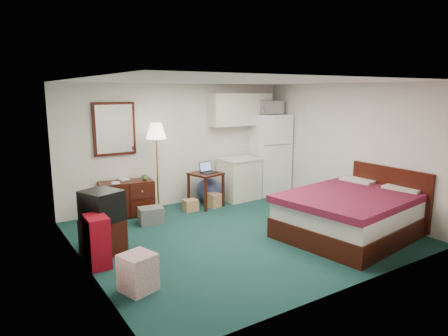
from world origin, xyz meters
TOP-DOWN VIEW (x-y plane):
  - floor at (0.00, 0.00)m, footprint 5.00×4.50m
  - ceiling at (0.00, 0.00)m, footprint 5.00×4.50m
  - walls at (0.00, 0.00)m, footprint 5.01×4.51m
  - mirror at (-1.35, 2.22)m, footprint 0.80×0.06m
  - upper_cabinets at (1.45, 2.08)m, footprint 1.50×0.35m
  - headboard at (2.46, -1.05)m, footprint 0.06×1.56m
  - dresser at (-1.26, 1.96)m, footprint 1.04×0.58m
  - floor_lamp at (-0.67, 1.84)m, footprint 0.48×0.48m
  - desk at (0.32, 1.69)m, footprint 0.68×0.68m
  - exercise_ball at (0.55, 1.96)m, footprint 0.66×0.66m
  - kitchen_counter at (1.25, 1.81)m, footprint 0.84×0.66m
  - fridge at (2.13, 1.88)m, footprint 0.86×0.86m
  - bed at (1.48, -1.05)m, footprint 2.41×2.01m
  - tv_stand at (-2.16, 0.44)m, footprint 0.63×0.66m
  - suitcase at (-2.35, 0.01)m, footprint 0.28×0.44m
  - retail_box at (-2.14, -0.94)m, footprint 0.46×0.46m
  - file_bin at (-1.05, 1.30)m, footprint 0.46×0.38m
  - cardboard_box_a at (-0.09, 1.60)m, footprint 0.28×0.24m
  - cardboard_box_b at (0.43, 1.60)m, footprint 0.30×0.33m
  - laptop at (0.38, 1.65)m, footprint 0.36×0.31m
  - crt_tv at (-2.15, 0.43)m, footprint 0.64×0.66m
  - microwave at (2.13, 1.91)m, footprint 0.60×0.40m
  - book_a at (-1.55, 1.92)m, footprint 0.15×0.06m
  - book_b at (-1.35, 2.09)m, footprint 0.18×0.03m
  - mug at (-0.93, 1.86)m, footprint 0.14×0.12m

SIDE VIEW (x-z plane):
  - floor at x=0.00m, z-range -0.01..0.01m
  - cardboard_box_a at x=-0.09m, z-range 0.00..0.23m
  - cardboard_box_b at x=0.43m, z-range 0.00..0.28m
  - file_bin at x=-1.05m, z-range 0.00..0.30m
  - retail_box at x=-2.14m, z-range 0.00..0.46m
  - tv_stand at x=-2.16m, z-range 0.00..0.49m
  - exercise_ball at x=0.55m, z-range 0.00..0.53m
  - dresser at x=-1.26m, z-range 0.00..0.68m
  - bed at x=1.48m, z-range 0.00..0.70m
  - suitcase at x=-2.35m, z-range 0.00..0.71m
  - desk at x=0.32m, z-range 0.00..0.71m
  - kitchen_counter at x=1.25m, z-range 0.00..0.88m
  - headboard at x=2.46m, z-range 0.05..1.05m
  - crt_tv at x=-2.15m, z-range 0.49..0.94m
  - mug at x=-0.93m, z-range 0.68..0.80m
  - book_a at x=-1.55m, z-range 0.68..0.88m
  - book_b at x=-1.35m, z-range 0.68..0.92m
  - laptop at x=0.38m, z-range 0.71..0.93m
  - floor_lamp at x=-0.67m, z-range 0.00..1.75m
  - fridge at x=2.13m, z-range 0.00..1.83m
  - walls at x=0.00m, z-range 0.00..2.50m
  - mirror at x=-1.35m, z-range 1.15..2.15m
  - upper_cabinets at x=1.45m, z-range 1.60..2.30m
  - microwave at x=2.13m, z-range 1.83..2.21m
  - ceiling at x=0.00m, z-range 2.50..2.50m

